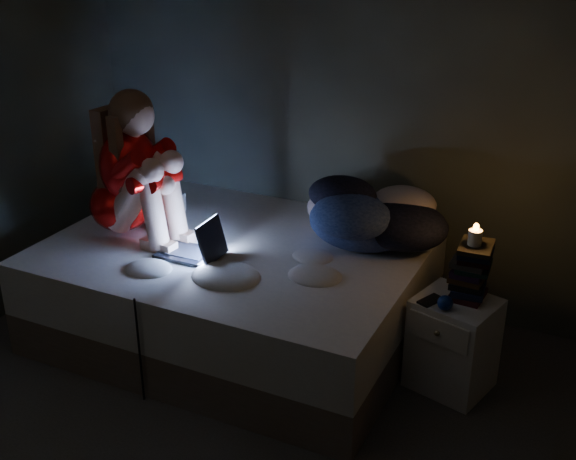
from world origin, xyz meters
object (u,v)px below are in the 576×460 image
Objects in this scene: nightstand at (453,344)px; phone at (433,304)px; candle at (475,239)px; bed at (236,289)px; woman at (118,162)px; laptop at (188,236)px.

nightstand is 3.78× the size of phone.
candle is 0.57× the size of phone.
bed is at bearing -174.77° from phone.
woman reaches higher than nightstand.
phone is at bearing 6.88° from woman.
woman is 1.98m from phone.
laptop is 0.67× the size of nightstand.
phone is (1.22, -0.08, 0.24)m from bed.
nightstand is at bearing 0.75° from bed.
phone is (-0.10, -0.10, 0.27)m from nightstand.
woman is 6.48× the size of phone.
laptop reaches higher than nightstand.
bed is 26.74× the size of candle.
woman is at bearing -168.43° from bed.
nightstand is at bearing 8.33° from laptop.
bed is 0.51m from laptop.
bed is 2.36× the size of woman.
woman is at bearing 167.98° from laptop.
phone is (1.92, 0.06, -0.51)m from woman.
woman reaches higher than candle.
candle is at bearing 3.16° from bed.
nightstand is at bearing 53.59° from phone.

